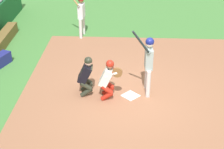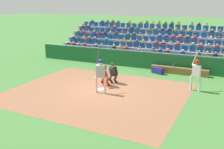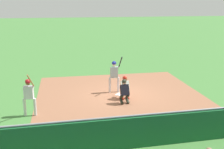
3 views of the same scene
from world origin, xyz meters
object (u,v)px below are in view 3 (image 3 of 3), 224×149
object	(u,v)px
catcher_crouching	(125,86)
water_bottle_on_bench	(76,131)
home_plate_marker	(120,94)
batter_at_plate	(114,73)
home_plate_umpire	(124,90)
on_deck_batter	(29,93)
dugout_bench	(65,141)
equipment_duffel_bag	(99,132)

from	to	relation	value
catcher_crouching	water_bottle_on_bench	bearing A→B (deg)	-123.89
home_plate_marker	water_bottle_on_bench	distance (m)	5.87
batter_at_plate	home_plate_umpire	size ratio (longest dim) A/B	1.71
home_plate_marker	on_deck_batter	bearing A→B (deg)	-157.12
batter_at_plate	dugout_bench	world-z (taller)	batter_at_plate
home_plate_umpire	water_bottle_on_bench	world-z (taller)	home_plate_umpire
home_plate_marker	home_plate_umpire	xyz separation A→B (m)	(-0.10, -1.35, 0.68)
dugout_bench	equipment_duffel_bag	xyz separation A→B (m)	(1.32, 0.47, -0.01)
batter_at_plate	catcher_crouching	xyz separation A→B (m)	(0.33, -1.19, -0.44)
dugout_bench	on_deck_batter	xyz separation A→B (m)	(-1.45, 3.10, 0.86)
home_plate_umpire	dugout_bench	distance (m)	4.92
dugout_bench	water_bottle_on_bench	world-z (taller)	water_bottle_on_bench
home_plate_marker	dugout_bench	xyz separation A→B (m)	(-3.27, -5.09, 0.20)
home_plate_umpire	on_deck_batter	xyz separation A→B (m)	(-4.61, -0.64, 0.38)
water_bottle_on_bench	on_deck_batter	distance (m)	3.65
water_bottle_on_bench	on_deck_batter	bearing A→B (deg)	120.71
home_plate_marker	on_deck_batter	world-z (taller)	on_deck_batter
batter_at_plate	catcher_crouching	size ratio (longest dim) A/B	1.70
dugout_bench	water_bottle_on_bench	size ratio (longest dim) A/B	15.20
home_plate_marker	catcher_crouching	size ratio (longest dim) A/B	0.34
home_plate_umpire	on_deck_batter	size ratio (longest dim) A/B	0.61
batter_at_plate	home_plate_umpire	xyz separation A→B (m)	(0.13, -1.86, -0.46)
dugout_bench	home_plate_marker	bearing A→B (deg)	57.30
catcher_crouching	equipment_duffel_bag	world-z (taller)	catcher_crouching
home_plate_marker	equipment_duffel_bag	world-z (taller)	equipment_duffel_bag
batter_at_plate	dugout_bench	size ratio (longest dim) A/B	0.58
batter_at_plate	water_bottle_on_bench	size ratio (longest dim) A/B	8.78
home_plate_umpire	batter_at_plate	bearing A→B (deg)	93.90
equipment_duffel_bag	on_deck_batter	distance (m)	3.92
catcher_crouching	home_plate_umpire	xyz separation A→B (m)	(-0.20, -0.67, -0.02)
batter_at_plate	equipment_duffel_bag	world-z (taller)	batter_at_plate
home_plate_umpire	catcher_crouching	bearing A→B (deg)	73.42
dugout_bench	equipment_duffel_bag	world-z (taller)	dugout_bench
water_bottle_on_bench	dugout_bench	bearing A→B (deg)	178.68
dugout_bench	water_bottle_on_bench	xyz separation A→B (m)	(0.40, -0.01, 0.34)
home_plate_umpire	water_bottle_on_bench	xyz separation A→B (m)	(-2.77, -3.75, -0.13)
catcher_crouching	dugout_bench	world-z (taller)	catcher_crouching
catcher_crouching	on_deck_batter	distance (m)	5.00
catcher_crouching	on_deck_batter	bearing A→B (deg)	-164.81
dugout_bench	equipment_duffel_bag	bearing A→B (deg)	19.60
dugout_bench	on_deck_batter	size ratio (longest dim) A/B	1.80
dugout_bench	equipment_duffel_bag	distance (m)	1.40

